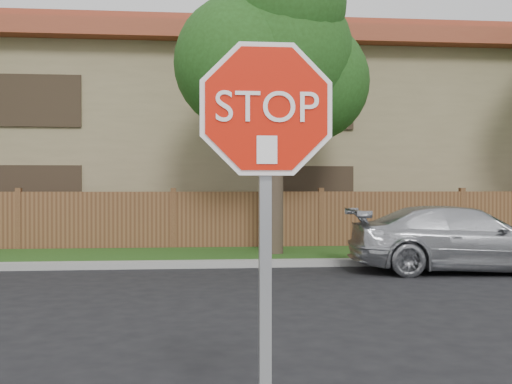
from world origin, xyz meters
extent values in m
cube|color=gray|center=(0.00, 8.15, 0.07)|extent=(70.00, 0.30, 0.15)
cube|color=#1E4714|center=(0.00, 9.80, 0.06)|extent=(70.00, 3.00, 0.12)
cube|color=#56331E|center=(0.00, 11.40, 0.80)|extent=(70.00, 0.12, 1.60)
cube|color=#887954|center=(0.00, 17.00, 3.00)|extent=(34.00, 8.00, 6.00)
cube|color=brown|center=(0.00, 17.00, 6.25)|extent=(35.20, 9.20, 0.50)
cube|color=brown|center=(0.00, 17.00, 6.85)|extent=(33.00, 5.50, 0.70)
cylinder|color=#382B21|center=(2.50, 9.70, 1.96)|extent=(0.44, 0.44, 3.92)
sphere|color=#1F4314|center=(2.50, 9.70, 4.90)|extent=(3.80, 3.80, 3.80)
sphere|color=#1F4314|center=(3.40, 10.00, 4.34)|extent=(3.00, 3.00, 3.00)
sphere|color=#1F4314|center=(1.70, 9.30, 4.62)|extent=(3.20, 3.20, 3.20)
sphere|color=#1F4314|center=(2.70, 9.10, 5.95)|extent=(2.80, 2.80, 2.80)
cube|color=gray|center=(1.07, -1.44, 1.25)|extent=(0.06, 0.06, 2.30)
cylinder|color=white|center=(1.07, -1.50, 2.15)|extent=(1.01, 0.02, 1.01)
cylinder|color=red|center=(1.07, -1.51, 2.15)|extent=(0.93, 0.02, 0.93)
cube|color=white|center=(1.07, -1.53, 1.93)|extent=(0.11, 0.00, 0.15)
imported|color=#ABADB3|center=(6.04, 7.05, 0.67)|extent=(4.76, 2.29, 1.34)
camera|label=1|loc=(0.71, -4.68, 1.73)|focal=42.00mm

